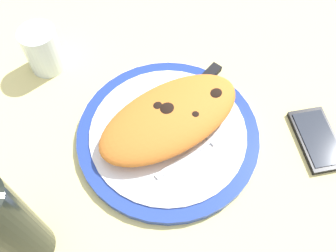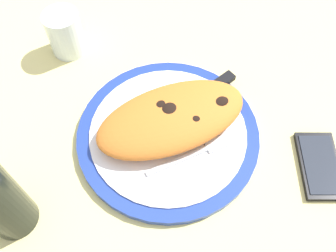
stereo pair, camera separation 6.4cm
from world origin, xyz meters
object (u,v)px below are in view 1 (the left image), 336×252
at_px(knife, 195,90).
at_px(water_glass, 44,52).
at_px(plate, 168,134).
at_px(calzone, 170,117).
at_px(wine_bottle, 3,224).
at_px(fork, 200,148).
at_px(smartphone, 317,139).

xyz_separation_m(knife, water_glass, (-0.20, 0.23, 0.02)).
distance_m(plate, calzone, 0.04).
xyz_separation_m(calzone, wine_bottle, (-0.29, -0.05, 0.08)).
bearing_deg(wine_bottle, plate, 8.94).
xyz_separation_m(calzone, knife, (0.08, 0.03, -0.02)).
relative_size(fork, water_glass, 1.67).
height_order(knife, wine_bottle, wine_bottle).
height_order(calzone, wine_bottle, wine_bottle).
bearing_deg(knife, smartphone, -57.62).
xyz_separation_m(calzone, water_glass, (-0.12, 0.26, -0.00)).
relative_size(plate, smartphone, 2.30).
distance_m(smartphone, water_glass, 0.54).
xyz_separation_m(smartphone, wine_bottle, (-0.50, 0.11, 0.11)).
relative_size(plate, calzone, 1.20).
xyz_separation_m(plate, wine_bottle, (-0.28, -0.04, 0.11)).
distance_m(plate, water_glass, 0.30).
bearing_deg(plate, fork, -64.86).
height_order(smartphone, water_glass, water_glass).
relative_size(water_glass, wine_bottle, 0.32).
distance_m(plate, smartphone, 0.27).
bearing_deg(smartphone, fork, 152.97).
bearing_deg(plate, water_glass, 111.55).
xyz_separation_m(fork, wine_bottle, (-0.31, 0.01, 0.10)).
bearing_deg(smartphone, wine_bottle, 167.51).
xyz_separation_m(smartphone, water_glass, (-0.32, 0.43, 0.03)).
height_order(smartphone, wine_bottle, wine_bottle).
relative_size(calzone, fork, 1.76).
bearing_deg(fork, wine_bottle, 177.50).
height_order(plate, water_glass, water_glass).
xyz_separation_m(fork, knife, (0.06, 0.10, 0.00)).
height_order(fork, smartphone, fork).
bearing_deg(wine_bottle, smartphone, -12.49).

